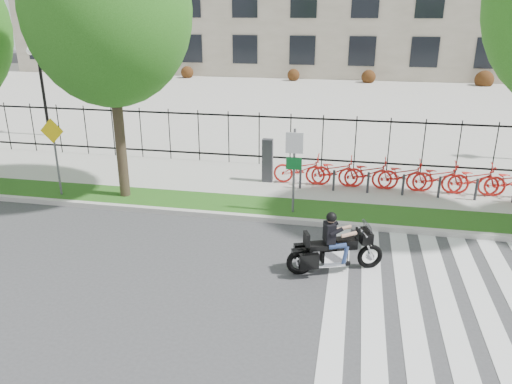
# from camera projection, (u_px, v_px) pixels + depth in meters

# --- Properties ---
(ground) EXTENTS (120.00, 120.00, 0.00)m
(ground) POSITION_uv_depth(u_px,v_px,m) (232.00, 296.00, 10.67)
(ground) COLOR #3B3B3E
(ground) RESTS_ON ground
(curb) EXTENTS (60.00, 0.20, 0.15)m
(curb) POSITION_uv_depth(u_px,v_px,m) (266.00, 219.00, 14.42)
(curb) COLOR beige
(curb) RESTS_ON ground
(grass_verge) EXTENTS (60.00, 1.50, 0.15)m
(grass_verge) POSITION_uv_depth(u_px,v_px,m) (271.00, 208.00, 15.20)
(grass_verge) COLOR #1F4711
(grass_verge) RESTS_ON ground
(sidewalk) EXTENTS (60.00, 3.50, 0.15)m
(sidewalk) POSITION_uv_depth(u_px,v_px,m) (283.00, 182.00, 17.50)
(sidewalk) COLOR #ACAAA1
(sidewalk) RESTS_ON ground
(plaza) EXTENTS (80.00, 34.00, 0.10)m
(plaza) POSITION_uv_depth(u_px,v_px,m) (321.00, 100.00, 33.66)
(plaza) COLOR #ACAAA1
(plaza) RESTS_ON ground
(crosswalk_stripes) EXTENTS (5.70, 8.00, 0.01)m
(crosswalk_stripes) POSITION_uv_depth(u_px,v_px,m) (470.00, 322.00, 9.77)
(crosswalk_stripes) COLOR silver
(crosswalk_stripes) RESTS_ON ground
(iron_fence) EXTENTS (30.00, 0.06, 2.00)m
(iron_fence) POSITION_uv_depth(u_px,v_px,m) (290.00, 140.00, 18.74)
(iron_fence) COLOR black
(iron_fence) RESTS_ON sidewalk
(lamp_post_left) EXTENTS (1.06, 0.70, 4.25)m
(lamp_post_left) POSITION_uv_depth(u_px,v_px,m) (40.00, 69.00, 22.84)
(lamp_post_left) COLOR black
(lamp_post_left) RESTS_ON ground
(street_tree_1) EXTENTS (4.80, 4.80, 8.37)m
(street_tree_1) POSITION_uv_depth(u_px,v_px,m) (108.00, 10.00, 14.13)
(street_tree_1) COLOR #34281C
(street_tree_1) RESTS_ON grass_verge
(bike_share_station) EXTENTS (10.06, 0.88, 1.50)m
(bike_share_station) POSITION_uv_depth(u_px,v_px,m) (418.00, 176.00, 16.23)
(bike_share_station) COLOR #2D2D33
(bike_share_station) RESTS_ON sidewalk
(sign_pole_regulatory) EXTENTS (0.50, 0.09, 2.50)m
(sign_pole_regulatory) POSITION_uv_depth(u_px,v_px,m) (294.00, 160.00, 14.15)
(sign_pole_regulatory) COLOR #59595B
(sign_pole_regulatory) RESTS_ON grass_verge
(sign_pole_warning) EXTENTS (0.78, 0.09, 2.49)m
(sign_pole_warning) POSITION_uv_depth(u_px,v_px,m) (55.00, 147.00, 15.55)
(sign_pole_warning) COLOR #59595B
(sign_pole_warning) RESTS_ON grass_verge
(motorcycle_rider) EXTENTS (2.22, 1.15, 1.79)m
(motorcycle_rider) POSITION_uv_depth(u_px,v_px,m) (335.00, 248.00, 11.50)
(motorcycle_rider) COLOR black
(motorcycle_rider) RESTS_ON ground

